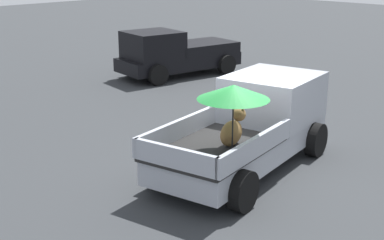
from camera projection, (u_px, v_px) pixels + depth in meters
The scene contains 3 objects.
ground_plane at pixel (242, 170), 12.15m from camera, with size 80.00×80.00×0.00m, color #2D3033.
pickup_truck_main at pixel (253, 123), 12.18m from camera, with size 5.30×2.95×2.22m.
pickup_truck_far at pixel (175, 54), 21.16m from camera, with size 5.03×2.79×1.80m.
Camera 1 is at (-8.87, -7.09, 4.61)m, focal length 51.48 mm.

